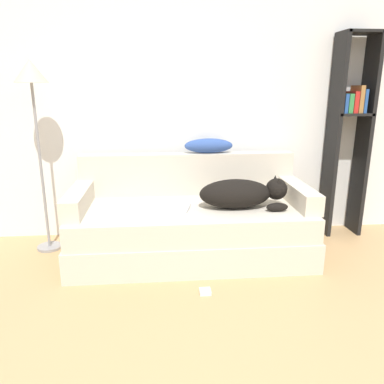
{
  "coord_description": "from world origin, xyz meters",
  "views": [
    {
      "loc": [
        -0.39,
        -0.87,
        1.41
      ],
      "look_at": [
        -0.13,
        2.01,
        0.6
      ],
      "focal_mm": 35.0,
      "sensor_mm": 36.0,
      "label": 1
    }
  ],
  "objects_px": {
    "bookshelf": "(349,127)",
    "floor_lamp": "(32,92)",
    "couch": "(191,231)",
    "dog": "(241,193)",
    "throw_pillow": "(209,146)",
    "laptop": "(171,208)",
    "power_adapter": "(205,292)"
  },
  "relations": [
    {
      "from": "throw_pillow",
      "to": "bookshelf",
      "type": "xyz_separation_m",
      "value": [
        1.33,
        0.01,
        0.15
      ]
    },
    {
      "from": "throw_pillow",
      "to": "laptop",
      "type": "bearing_deg",
      "value": -127.99
    },
    {
      "from": "couch",
      "to": "throw_pillow",
      "type": "bearing_deg",
      "value": 63.85
    },
    {
      "from": "throw_pillow",
      "to": "floor_lamp",
      "type": "bearing_deg",
      "value": -174.25
    },
    {
      "from": "dog",
      "to": "power_adapter",
      "type": "height_order",
      "value": "dog"
    },
    {
      "from": "couch",
      "to": "bookshelf",
      "type": "relative_size",
      "value": 1.06
    },
    {
      "from": "couch",
      "to": "dog",
      "type": "bearing_deg",
      "value": -9.99
    },
    {
      "from": "dog",
      "to": "floor_lamp",
      "type": "relative_size",
      "value": 0.45
    },
    {
      "from": "bookshelf",
      "to": "power_adapter",
      "type": "distance_m",
      "value": 2.09
    },
    {
      "from": "floor_lamp",
      "to": "power_adapter",
      "type": "xyz_separation_m",
      "value": [
        1.31,
        -0.89,
        -1.36
      ]
    },
    {
      "from": "throw_pillow",
      "to": "floor_lamp",
      "type": "height_order",
      "value": "floor_lamp"
    },
    {
      "from": "bookshelf",
      "to": "dog",
      "type": "bearing_deg",
      "value": -156.42
    },
    {
      "from": "bookshelf",
      "to": "floor_lamp",
      "type": "relative_size",
      "value": 1.16
    },
    {
      "from": "dog",
      "to": "bookshelf",
      "type": "relative_size",
      "value": 0.39
    },
    {
      "from": "laptop",
      "to": "throw_pillow",
      "type": "distance_m",
      "value": 0.73
    },
    {
      "from": "dog",
      "to": "throw_pillow",
      "type": "relative_size",
      "value": 1.65
    },
    {
      "from": "dog",
      "to": "throw_pillow",
      "type": "height_order",
      "value": "throw_pillow"
    },
    {
      "from": "couch",
      "to": "laptop",
      "type": "relative_size",
      "value": 6.04
    },
    {
      "from": "laptop",
      "to": "throw_pillow",
      "type": "height_order",
      "value": "throw_pillow"
    },
    {
      "from": "bookshelf",
      "to": "floor_lamp",
      "type": "xyz_separation_m",
      "value": [
        -2.79,
        -0.16,
        0.33
      ]
    },
    {
      "from": "bookshelf",
      "to": "couch",
      "type": "bearing_deg",
      "value": -164.79
    },
    {
      "from": "couch",
      "to": "laptop",
      "type": "bearing_deg",
      "value": -158.79
    },
    {
      "from": "bookshelf",
      "to": "power_adapter",
      "type": "height_order",
      "value": "bookshelf"
    },
    {
      "from": "power_adapter",
      "to": "dog",
      "type": "bearing_deg",
      "value": 57.21
    },
    {
      "from": "bookshelf",
      "to": "power_adapter",
      "type": "bearing_deg",
      "value": -144.59
    },
    {
      "from": "dog",
      "to": "bookshelf",
      "type": "height_order",
      "value": "bookshelf"
    },
    {
      "from": "power_adapter",
      "to": "couch",
      "type": "bearing_deg",
      "value": 94.11
    },
    {
      "from": "dog",
      "to": "throw_pillow",
      "type": "bearing_deg",
      "value": 114.35
    },
    {
      "from": "laptop",
      "to": "bookshelf",
      "type": "relative_size",
      "value": 0.17
    },
    {
      "from": "laptop",
      "to": "power_adapter",
      "type": "height_order",
      "value": "laptop"
    },
    {
      "from": "couch",
      "to": "power_adapter",
      "type": "bearing_deg",
      "value": -85.89
    },
    {
      "from": "laptop",
      "to": "bookshelf",
      "type": "distance_m",
      "value": 1.86
    }
  ]
}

